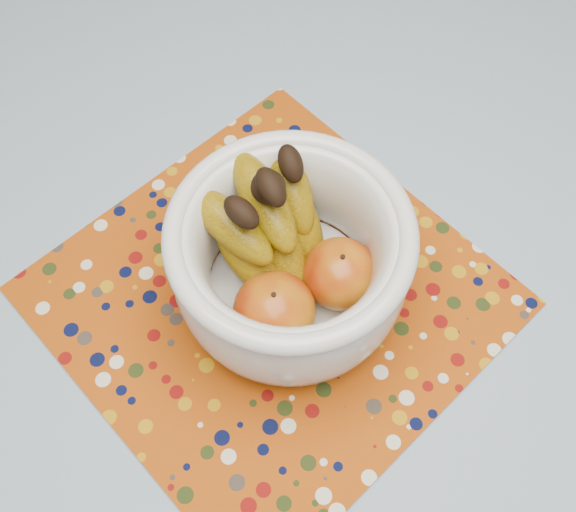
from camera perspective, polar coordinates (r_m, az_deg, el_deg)
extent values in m
plane|color=#2D2826|center=(1.49, 0.12, -16.83)|extent=(4.00, 4.00, 0.00)
cube|color=brown|center=(0.79, 0.21, -5.94)|extent=(1.20, 1.20, 0.04)
cylinder|color=brown|center=(1.52, 8.81, 14.06)|extent=(0.06, 0.06, 0.71)
cylinder|color=brown|center=(1.52, 21.37, 0.38)|extent=(0.04, 0.04, 0.44)
cube|color=#5F7F9F|center=(0.76, 0.22, -5.21)|extent=(1.32, 1.32, 0.01)
cube|color=#9B3D08|center=(0.77, -1.46, -3.42)|extent=(0.54, 0.54, 0.00)
cylinder|color=silver|center=(0.76, 0.18, -3.20)|extent=(0.12, 0.12, 0.01)
cylinder|color=silver|center=(0.75, 0.18, -2.79)|extent=(0.18, 0.18, 0.01)
torus|color=silver|center=(0.64, 0.21, 1.87)|extent=(0.25, 0.25, 0.02)
ellipsoid|color=maroon|center=(0.69, -1.16, -4.68)|extent=(0.09, 0.09, 0.08)
ellipsoid|color=maroon|center=(0.71, 4.45, -1.50)|extent=(0.08, 0.08, 0.07)
sphere|color=black|center=(0.65, -1.69, 5.84)|extent=(0.03, 0.03, 0.03)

